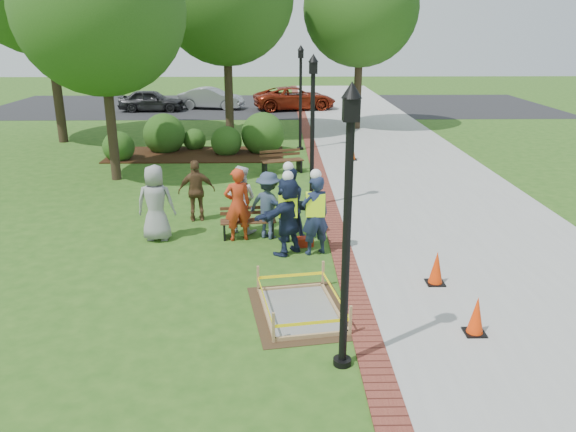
{
  "coord_description": "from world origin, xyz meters",
  "views": [
    {
      "loc": [
        0.27,
        -10.43,
        4.92
      ],
      "look_at": [
        0.5,
        1.2,
        1.0
      ],
      "focal_mm": 35.0,
      "sensor_mm": 36.0,
      "label": 1
    }
  ],
  "objects_px": {
    "cone_front": "(476,317)",
    "hivis_worker_c": "(288,202)",
    "bench_near": "(248,228)",
    "hivis_worker_a": "(288,213)",
    "hivis_worker_b": "(315,213)",
    "wet_concrete_pad": "(301,300)",
    "lamp_near": "(348,211)"
  },
  "relations": [
    {
      "from": "cone_front",
      "to": "lamp_near",
      "type": "xyz_separation_m",
      "value": [
        -2.33,
        -0.85,
        2.15
      ]
    },
    {
      "from": "lamp_near",
      "to": "hivis_worker_a",
      "type": "height_order",
      "value": "lamp_near"
    },
    {
      "from": "wet_concrete_pad",
      "to": "hivis_worker_b",
      "type": "distance_m",
      "value": 2.91
    },
    {
      "from": "bench_near",
      "to": "cone_front",
      "type": "height_order",
      "value": "bench_near"
    },
    {
      "from": "wet_concrete_pad",
      "to": "hivis_worker_b",
      "type": "bearing_deg",
      "value": 81.1
    },
    {
      "from": "cone_front",
      "to": "hivis_worker_c",
      "type": "height_order",
      "value": "hivis_worker_c"
    },
    {
      "from": "hivis_worker_a",
      "to": "hivis_worker_c",
      "type": "xyz_separation_m",
      "value": [
        0.03,
        0.87,
        -0.0
      ]
    },
    {
      "from": "bench_near",
      "to": "lamp_near",
      "type": "xyz_separation_m",
      "value": [
        1.7,
        -5.58,
        2.25
      ]
    },
    {
      "from": "hivis_worker_b",
      "to": "hivis_worker_c",
      "type": "height_order",
      "value": "hivis_worker_b"
    },
    {
      "from": "wet_concrete_pad",
      "to": "hivis_worker_a",
      "type": "xyz_separation_m",
      "value": [
        -0.18,
        2.82,
        0.73
      ]
    },
    {
      "from": "wet_concrete_pad",
      "to": "lamp_near",
      "type": "xyz_separation_m",
      "value": [
        0.57,
        -1.69,
        2.25
      ]
    },
    {
      "from": "bench_near",
      "to": "hivis_worker_c",
      "type": "xyz_separation_m",
      "value": [
        0.98,
        -0.2,
        0.73
      ]
    },
    {
      "from": "lamp_near",
      "to": "hivis_worker_c",
      "type": "distance_m",
      "value": 5.63
    },
    {
      "from": "cone_front",
      "to": "hivis_worker_b",
      "type": "height_order",
      "value": "hivis_worker_b"
    },
    {
      "from": "cone_front",
      "to": "wet_concrete_pad",
      "type": "bearing_deg",
      "value": 163.84
    },
    {
      "from": "lamp_near",
      "to": "hivis_worker_a",
      "type": "xyz_separation_m",
      "value": [
        -0.75,
        4.51,
        -1.52
      ]
    },
    {
      "from": "wet_concrete_pad",
      "to": "cone_front",
      "type": "distance_m",
      "value": 3.02
    },
    {
      "from": "hivis_worker_b",
      "to": "hivis_worker_a",
      "type": "bearing_deg",
      "value": 175.91
    },
    {
      "from": "cone_front",
      "to": "hivis_worker_b",
      "type": "xyz_separation_m",
      "value": [
        -2.47,
        3.62,
        0.65
      ]
    },
    {
      "from": "lamp_near",
      "to": "hivis_worker_b",
      "type": "distance_m",
      "value": 4.71
    },
    {
      "from": "hivis_worker_c",
      "to": "wet_concrete_pad",
      "type": "bearing_deg",
      "value": -87.69
    },
    {
      "from": "wet_concrete_pad",
      "to": "lamp_near",
      "type": "relative_size",
      "value": 0.6
    },
    {
      "from": "bench_near",
      "to": "hivis_worker_c",
      "type": "bearing_deg",
      "value": -11.34
    },
    {
      "from": "hivis_worker_a",
      "to": "hivis_worker_b",
      "type": "bearing_deg",
      "value": -4.09
    },
    {
      "from": "bench_near",
      "to": "lamp_near",
      "type": "bearing_deg",
      "value": -73.02
    },
    {
      "from": "cone_front",
      "to": "hivis_worker_a",
      "type": "relative_size",
      "value": 0.36
    },
    {
      "from": "bench_near",
      "to": "hivis_worker_b",
      "type": "distance_m",
      "value": 2.06
    },
    {
      "from": "wet_concrete_pad",
      "to": "hivis_worker_b",
      "type": "height_order",
      "value": "hivis_worker_b"
    },
    {
      "from": "bench_near",
      "to": "hivis_worker_b",
      "type": "height_order",
      "value": "hivis_worker_b"
    },
    {
      "from": "cone_front",
      "to": "hivis_worker_c",
      "type": "relative_size",
      "value": 0.36
    },
    {
      "from": "bench_near",
      "to": "hivis_worker_a",
      "type": "relative_size",
      "value": 0.72
    },
    {
      "from": "wet_concrete_pad",
      "to": "cone_front",
      "type": "height_order",
      "value": "cone_front"
    }
  ]
}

